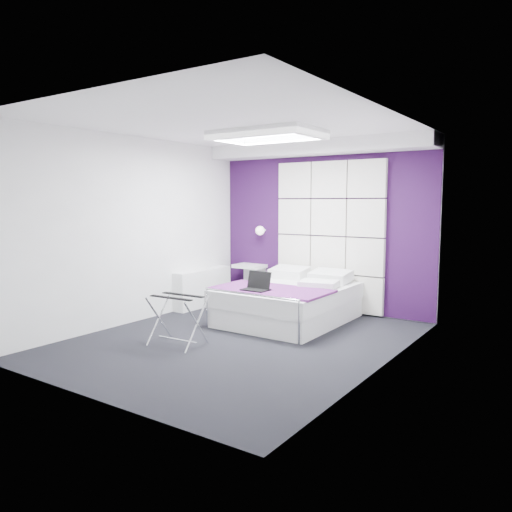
% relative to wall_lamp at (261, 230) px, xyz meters
% --- Properties ---
extents(floor, '(4.40, 4.40, 0.00)m').
position_rel_wall_lamp_xyz_m(floor, '(1.05, -2.06, -1.22)').
color(floor, black).
rests_on(floor, ground).
extents(ceiling, '(4.40, 4.40, 0.00)m').
position_rel_wall_lamp_xyz_m(ceiling, '(1.05, -2.06, 1.38)').
color(ceiling, white).
rests_on(ceiling, wall_back).
extents(wall_back, '(3.60, 0.00, 3.60)m').
position_rel_wall_lamp_xyz_m(wall_back, '(1.05, 0.14, 0.08)').
color(wall_back, silver).
rests_on(wall_back, floor).
extents(wall_left, '(0.00, 4.40, 4.40)m').
position_rel_wall_lamp_xyz_m(wall_left, '(-0.75, -2.06, 0.08)').
color(wall_left, silver).
rests_on(wall_left, floor).
extents(wall_right, '(0.00, 4.40, 4.40)m').
position_rel_wall_lamp_xyz_m(wall_right, '(2.85, -2.06, 0.08)').
color(wall_right, silver).
rests_on(wall_right, floor).
extents(accent_wall, '(3.58, 0.02, 2.58)m').
position_rel_wall_lamp_xyz_m(accent_wall, '(1.05, 0.13, 0.08)').
color(accent_wall, '#2C0D38').
rests_on(accent_wall, wall_back).
extents(soffit, '(3.58, 0.50, 0.20)m').
position_rel_wall_lamp_xyz_m(soffit, '(1.05, -0.11, 1.28)').
color(soffit, white).
rests_on(soffit, wall_back).
extents(headboard, '(1.80, 0.08, 2.30)m').
position_rel_wall_lamp_xyz_m(headboard, '(1.20, 0.08, -0.05)').
color(headboard, silver).
rests_on(headboard, wall_back).
extents(skylight, '(1.36, 0.86, 0.12)m').
position_rel_wall_lamp_xyz_m(skylight, '(1.05, -1.46, 1.33)').
color(skylight, white).
rests_on(skylight, ceiling).
extents(wall_lamp, '(0.15, 0.15, 0.15)m').
position_rel_wall_lamp_xyz_m(wall_lamp, '(0.00, 0.00, 0.00)').
color(wall_lamp, white).
rests_on(wall_lamp, wall_back).
extents(radiator, '(0.22, 1.20, 0.60)m').
position_rel_wall_lamp_xyz_m(radiator, '(-0.64, -0.76, -0.92)').
color(radiator, white).
rests_on(radiator, floor).
extents(bed, '(1.57, 1.90, 0.67)m').
position_rel_wall_lamp_xyz_m(bed, '(1.04, -0.87, -0.94)').
color(bed, white).
rests_on(bed, floor).
extents(nightstand, '(0.50, 0.39, 0.06)m').
position_rel_wall_lamp_xyz_m(nightstand, '(-0.20, -0.04, -0.61)').
color(nightstand, white).
rests_on(nightstand, wall_back).
extents(luggage_rack, '(0.60, 0.44, 0.59)m').
position_rel_wall_lamp_xyz_m(luggage_rack, '(0.56, -2.63, -0.92)').
color(luggage_rack, silver).
rests_on(luggage_rack, floor).
extents(laptop, '(0.35, 0.25, 0.25)m').
position_rel_wall_lamp_xyz_m(laptop, '(0.94, -1.51, -0.63)').
color(laptop, black).
rests_on(laptop, bed).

